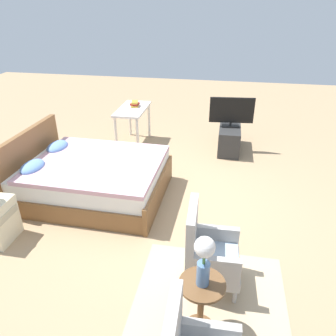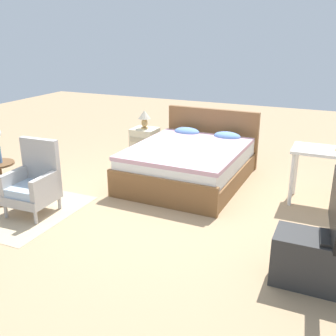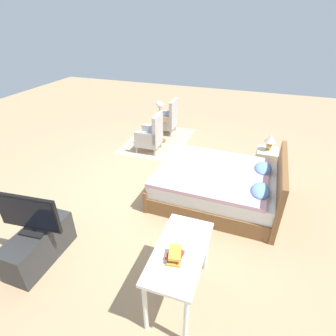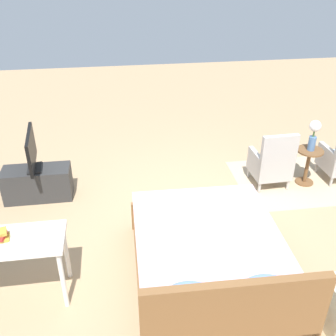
# 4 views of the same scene
# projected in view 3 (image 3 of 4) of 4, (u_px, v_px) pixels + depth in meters

# --- Properties ---
(ground_plane) EXTENTS (16.00, 16.00, 0.00)m
(ground_plane) POSITION_uv_depth(u_px,v_px,m) (158.00, 188.00, 5.00)
(ground_plane) COLOR #A38460
(floor_rug) EXTENTS (2.10, 1.50, 0.01)m
(floor_rug) POSITION_uv_depth(u_px,v_px,m) (158.00, 141.00, 6.86)
(floor_rug) COLOR tan
(floor_rug) RESTS_ON ground_plane
(bed) EXTENTS (1.65, 2.11, 0.96)m
(bed) POSITION_uv_depth(u_px,v_px,m) (218.00, 185.00, 4.56)
(bed) COLOR brown
(bed) RESTS_ON ground_plane
(armchair_by_window_left) EXTENTS (0.55, 0.55, 0.92)m
(armchair_by_window_left) POSITION_uv_depth(u_px,v_px,m) (167.00, 120.00, 7.13)
(armchair_by_window_left) COLOR #ADA8A3
(armchair_by_window_left) RESTS_ON floor_rug
(armchair_by_window_right) EXTENTS (0.56, 0.56, 0.92)m
(armchair_by_window_right) POSITION_uv_depth(u_px,v_px,m) (151.00, 136.00, 6.18)
(armchair_by_window_right) COLOR #ADA8A3
(armchair_by_window_right) RESTS_ON floor_rug
(side_table) EXTENTS (0.40, 0.40, 0.58)m
(side_table) POSITION_uv_depth(u_px,v_px,m) (160.00, 128.00, 6.66)
(side_table) COLOR brown
(side_table) RESTS_ON ground_plane
(flower_vase) EXTENTS (0.17, 0.17, 0.48)m
(flower_vase) POSITION_uv_depth(u_px,v_px,m) (160.00, 109.00, 6.40)
(flower_vase) COLOR #4C709E
(flower_vase) RESTS_ON side_table
(nightstand) EXTENTS (0.44, 0.41, 0.55)m
(nightstand) POSITION_uv_depth(u_px,v_px,m) (265.00, 162.00, 5.32)
(nightstand) COLOR beige
(nightstand) RESTS_ON ground_plane
(table_lamp) EXTENTS (0.22, 0.22, 0.33)m
(table_lamp) POSITION_uv_depth(u_px,v_px,m) (270.00, 140.00, 5.07)
(table_lamp) COLOR tan
(table_lamp) RESTS_ON nightstand
(tv_stand) EXTENTS (0.96, 0.40, 0.48)m
(tv_stand) POSITION_uv_depth(u_px,v_px,m) (39.00, 245.00, 3.46)
(tv_stand) COLOR #2D2D2D
(tv_stand) RESTS_ON ground_plane
(tv_flatscreen) EXTENTS (0.23, 0.83, 0.56)m
(tv_flatscreen) POSITION_uv_depth(u_px,v_px,m) (28.00, 214.00, 3.19)
(tv_flatscreen) COLOR black
(tv_flatscreen) RESTS_ON tv_stand
(vanity_desk) EXTENTS (1.04, 0.52, 0.76)m
(vanity_desk) POSITION_uv_depth(u_px,v_px,m) (180.00, 258.00, 2.79)
(vanity_desk) COLOR silver
(vanity_desk) RESTS_ON ground_plane
(book_stack) EXTENTS (0.24, 0.17, 0.10)m
(book_stack) POSITION_uv_depth(u_px,v_px,m) (175.00, 255.00, 2.61)
(book_stack) COLOR #B79333
(book_stack) RESTS_ON vanity_desk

